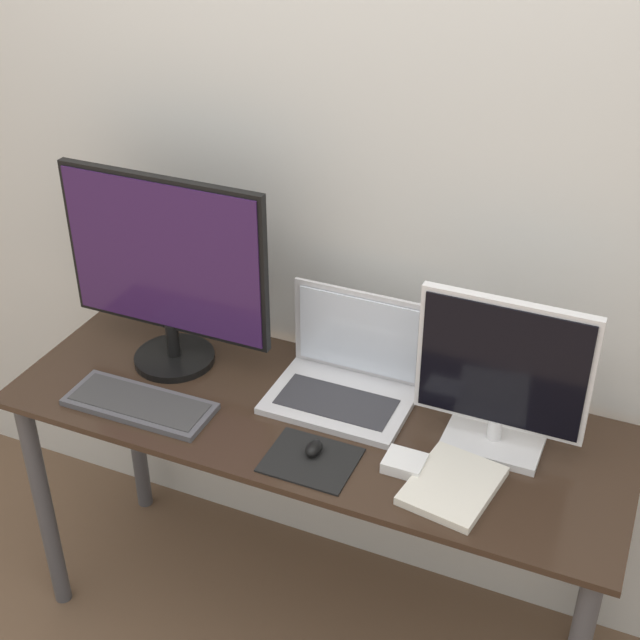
% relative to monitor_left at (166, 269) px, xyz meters
% --- Properties ---
extents(wall_back, '(7.00, 0.05, 2.50)m').
position_rel_monitor_left_xyz_m(wall_back, '(0.45, 0.28, 0.19)').
color(wall_back, silver).
rests_on(wall_back, ground_plane).
extents(desk, '(1.59, 0.56, 0.77)m').
position_rel_monitor_left_xyz_m(desk, '(0.45, -0.07, -0.42)').
color(desk, '#332319').
rests_on(desk, ground_plane).
extents(monitor_left, '(0.58, 0.22, 0.54)m').
position_rel_monitor_left_xyz_m(monitor_left, '(0.00, 0.00, 0.00)').
color(monitor_left, black).
rests_on(monitor_left, desk).
extents(monitor_right, '(0.40, 0.16, 0.40)m').
position_rel_monitor_left_xyz_m(monitor_right, '(0.89, -0.00, -0.09)').
color(monitor_right, silver).
rests_on(monitor_right, desk).
extents(laptop, '(0.36, 0.26, 0.26)m').
position_rel_monitor_left_xyz_m(laptop, '(0.49, 0.05, -0.22)').
color(laptop, silver).
rests_on(laptop, desk).
extents(keyboard, '(0.39, 0.15, 0.02)m').
position_rel_monitor_left_xyz_m(keyboard, '(0.03, -0.22, -0.28)').
color(keyboard, '#4C4C51').
rests_on(keyboard, desk).
extents(mousepad, '(0.21, 0.18, 0.00)m').
position_rel_monitor_left_xyz_m(mousepad, '(0.51, -0.23, -0.28)').
color(mousepad, black).
rests_on(mousepad, desk).
extents(mouse, '(0.04, 0.06, 0.03)m').
position_rel_monitor_left_xyz_m(mouse, '(0.51, -0.21, -0.27)').
color(mouse, black).
rests_on(mouse, mousepad).
extents(book, '(0.21, 0.26, 0.02)m').
position_rel_monitor_left_xyz_m(book, '(0.85, -0.19, -0.28)').
color(book, silver).
rests_on(book, desk).
extents(power_brick, '(0.09, 0.08, 0.03)m').
position_rel_monitor_left_xyz_m(power_brick, '(0.72, -0.17, -0.27)').
color(power_brick, white).
rests_on(power_brick, desk).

